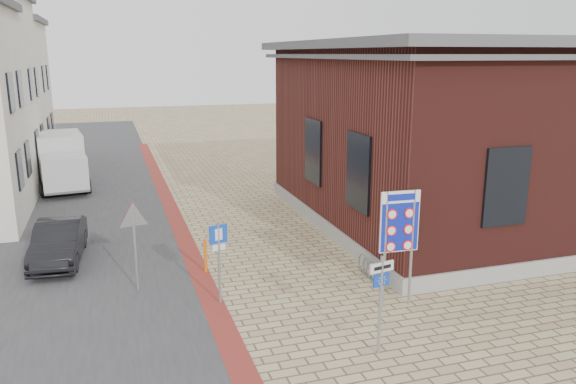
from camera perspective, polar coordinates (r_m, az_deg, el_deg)
ground at (r=13.72m, az=2.40°, el=-13.65°), size 120.00×120.00×0.00m
road_strip at (r=27.18m, az=-19.91°, el=-0.43°), size 7.00×60.00×0.02m
curb_strip at (r=22.43m, az=-11.32°, el=-2.78°), size 0.60×40.00×0.02m
brick_building at (r=22.85m, az=17.92°, el=6.03°), size 13.00×13.00×6.80m
bike_rack at (r=16.42m, az=8.53°, el=-8.01°), size 0.08×1.80×0.60m
sedan at (r=18.97m, az=-22.27°, el=-4.72°), size 1.60×3.90×1.26m
box_truck at (r=29.06m, az=-22.01°, el=2.95°), size 2.59×5.17×2.59m
border_sign at (r=14.29m, az=11.26°, el=-3.19°), size 1.05×0.11×3.06m
essen_sign at (r=12.22m, az=9.41°, el=-9.85°), size 0.60×0.16×2.23m
parking_sign at (r=14.47m, az=-7.05°, el=-5.84°), size 0.48×0.16×2.21m
yield_sign at (r=15.56m, az=-15.40°, el=-3.27°), size 0.87×0.20×2.47m
bollard at (r=16.85m, az=-8.39°, el=-6.48°), size 0.12×0.12×1.04m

